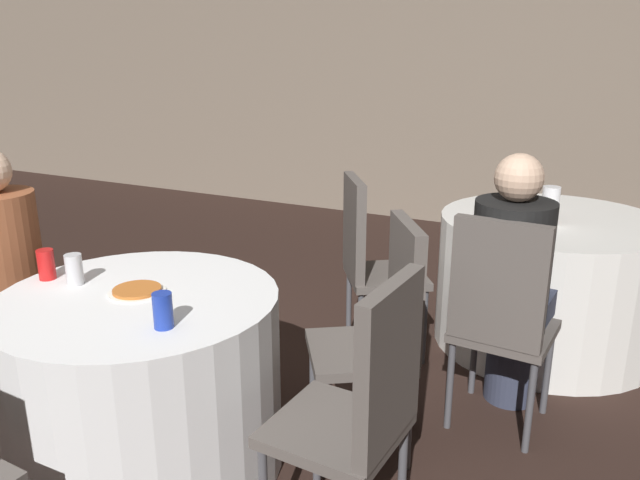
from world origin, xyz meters
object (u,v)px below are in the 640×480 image
object	(u,v)px
bottle_far	(550,206)
soda_can_red	(46,264)
pizza_plate_near	(137,291)
chair_near_east	(364,401)
person_floral_shirt	(14,284)
chair_far_southwest	(369,253)
table_far	(548,281)
person_black_shirt	(512,289)
chair_far_south	(501,310)
table_near	(145,382)
soda_can_blue	(163,311)
chair_near_northeast	(384,320)
soda_can_silver	(74,269)

from	to	relation	value
bottle_far	soda_can_red	bearing A→B (deg)	-134.82
pizza_plate_near	chair_near_east	bearing A→B (deg)	-5.48
person_floral_shirt	chair_far_southwest	bearing A→B (deg)	140.30
chair_near_east	table_far	bearing A→B (deg)	-5.86
bottle_far	chair_near_east	bearing A→B (deg)	-100.04
chair_far_southwest	person_black_shirt	bearing A→B (deg)	36.15
chair_far_south	soda_can_red	distance (m)	1.85
chair_near_east	bottle_far	world-z (taller)	chair_near_east
table_near	soda_can_blue	xyz separation A→B (m)	(0.27, -0.17, 0.43)
table_near	soda_can_blue	distance (m)	0.53
table_far	bottle_far	world-z (taller)	bottle_far
chair_far_south	pizza_plate_near	bearing A→B (deg)	-142.10
chair_far_southwest	person_floral_shirt	bearing A→B (deg)	-78.93
chair_far_southwest	table_far	bearing A→B (deg)	90.00
table_near	person_floral_shirt	world-z (taller)	person_floral_shirt
person_floral_shirt	person_black_shirt	world-z (taller)	person_black_shirt
table_far	person_black_shirt	distance (m)	0.90
table_near	person_black_shirt	size ratio (longest dim) A/B	0.87
soda_can_blue	chair_near_northeast	bearing A→B (deg)	52.62
chair_near_northeast	soda_can_blue	xyz separation A→B (m)	(-0.53, -0.69, 0.21)
chair_far_southwest	soda_can_blue	bearing A→B (deg)	-39.84
person_floral_shirt	bottle_far	world-z (taller)	person_floral_shirt
pizza_plate_near	person_black_shirt	bearing A→B (deg)	37.94
table_far	chair_far_southwest	bearing A→B (deg)	-146.34
person_black_shirt	soda_can_silver	size ratio (longest dim) A/B	9.96
table_near	person_black_shirt	bearing A→B (deg)	39.17
table_far	pizza_plate_near	distance (m)	2.27
table_far	chair_near_northeast	size ratio (longest dim) A/B	1.24
table_near	chair_near_east	distance (m)	0.97
pizza_plate_near	soda_can_red	world-z (taller)	soda_can_red
table_near	chair_near_northeast	size ratio (longest dim) A/B	1.08
soda_can_silver	chair_far_southwest	bearing A→B (deg)	60.53
chair_near_northeast	soda_can_silver	xyz separation A→B (m)	(-1.10, -0.53, 0.21)
chair_near_northeast	soda_can_blue	world-z (taller)	chair_near_northeast
person_black_shirt	pizza_plate_near	world-z (taller)	person_black_shirt
soda_can_red	pizza_plate_near	bearing A→B (deg)	5.83
chair_near_northeast	pizza_plate_near	bearing A→B (deg)	88.00
person_floral_shirt	chair_far_south	bearing A→B (deg)	116.16
table_far	soda_can_silver	distance (m)	2.47
table_near	table_far	bearing A→B (deg)	55.19
chair_far_south	chair_far_southwest	bearing A→B (deg)	154.23
chair_far_southwest	person_floral_shirt	world-z (taller)	person_floral_shirt
pizza_plate_near	soda_can_blue	world-z (taller)	soda_can_blue
chair_near_east	chair_far_south	size ratio (longest dim) A/B	1.00
person_floral_shirt	pizza_plate_near	bearing A→B (deg)	91.80
table_near	chair_near_east	xyz separation A→B (m)	(0.95, -0.07, 0.21)
soda_can_silver	chair_near_east	bearing A→B (deg)	-2.58
person_black_shirt	soda_can_red	xyz separation A→B (m)	(-1.65, -1.00, 0.17)
table_far	person_black_shirt	world-z (taller)	person_black_shirt
table_near	soda_can_red	bearing A→B (deg)	-177.79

